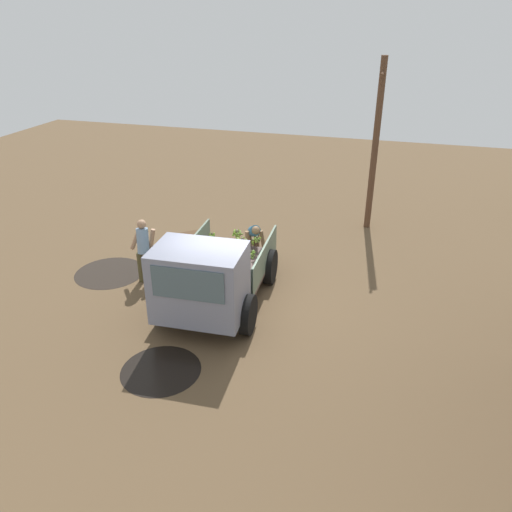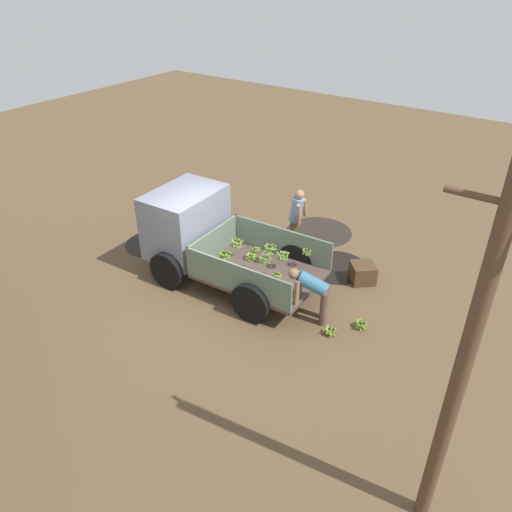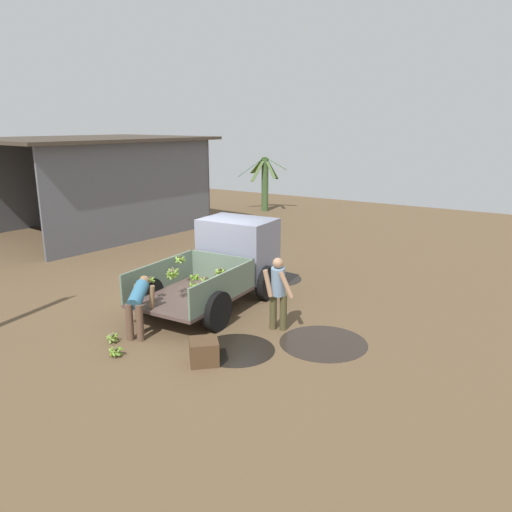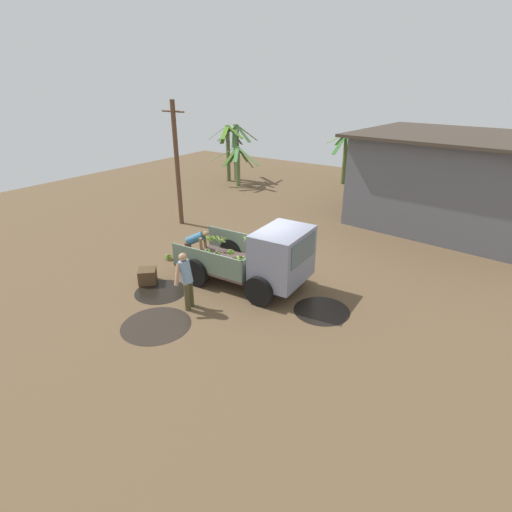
% 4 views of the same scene
% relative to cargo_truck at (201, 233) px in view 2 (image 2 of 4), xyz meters
% --- Properties ---
extents(ground, '(36.00, 36.00, 0.00)m').
position_rel_cargo_truck_xyz_m(ground, '(-0.69, 0.51, -1.04)').
color(ground, brown).
extents(mud_patch_0, '(1.57, 1.57, 0.01)m').
position_rel_cargo_truck_xyz_m(mud_patch_0, '(-2.60, -2.00, -1.03)').
color(mud_patch_0, black).
rests_on(mud_patch_0, ground).
extents(mud_patch_1, '(1.83, 1.83, 0.01)m').
position_rel_cargo_truck_xyz_m(mud_patch_1, '(-1.36, -3.34, -1.03)').
color(mud_patch_1, '#2B231C').
rests_on(mud_patch_1, ground).
extents(mud_patch_2, '(1.57, 1.57, 0.01)m').
position_rel_cargo_truck_xyz_m(mud_patch_2, '(1.91, -0.25, -1.03)').
color(mud_patch_2, black).
rests_on(mud_patch_2, ground).
extents(cargo_truck, '(4.14, 2.33, 1.98)m').
position_rel_cargo_truck_xyz_m(cargo_truck, '(0.00, 0.00, 0.00)').
color(cargo_truck, brown).
rests_on(cargo_truck, ground).
extents(utility_pole, '(1.19, 0.20, 5.16)m').
position_rel_cargo_truck_xyz_m(utility_pole, '(-6.49, 2.95, 1.60)').
color(utility_pole, brown).
rests_on(utility_pole, ground).
extents(person_foreground_visitor, '(0.47, 0.70, 1.66)m').
position_rel_cargo_truck_xyz_m(person_foreground_visitor, '(-1.29, -2.20, -0.11)').
color(person_foreground_visitor, '#4A4326').
rests_on(person_foreground_visitor, ground).
extents(person_worker_loading, '(0.86, 0.72, 1.21)m').
position_rel_cargo_truck_xyz_m(person_worker_loading, '(-3.11, 0.15, -0.29)').
color(person_worker_loading, brown).
rests_on(person_worker_loading, ground).
extents(banana_bunch_on_ground_0, '(0.27, 0.28, 0.20)m').
position_rel_cargo_truck_xyz_m(banana_bunch_on_ground_0, '(-4.10, -0.19, -0.92)').
color(banana_bunch_on_ground_0, brown).
rests_on(banana_bunch_on_ground_0, ground).
extents(banana_bunch_on_ground_1, '(0.26, 0.25, 0.21)m').
position_rel_cargo_truck_xyz_m(banana_bunch_on_ground_1, '(-3.70, 0.36, -0.91)').
color(banana_bunch_on_ground_1, brown).
rests_on(banana_bunch_on_ground_1, ground).
extents(wooden_crate_0, '(0.75, 0.75, 0.46)m').
position_rel_cargo_truck_xyz_m(wooden_crate_0, '(-3.37, -1.80, -0.81)').
color(wooden_crate_0, '#4E3621').
rests_on(wooden_crate_0, ground).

